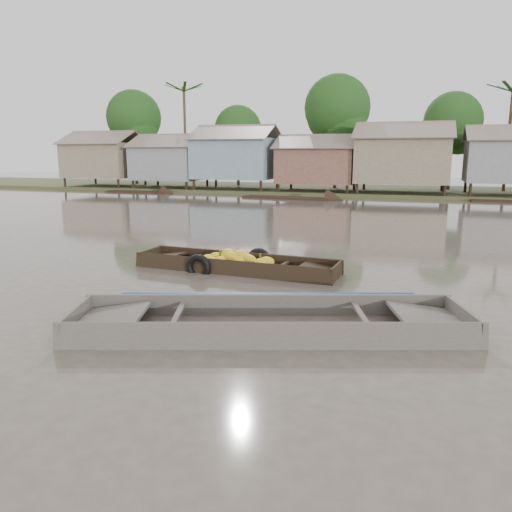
% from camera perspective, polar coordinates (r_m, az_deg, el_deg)
% --- Properties ---
extents(ground, '(120.00, 120.00, 0.00)m').
position_cam_1_polar(ground, '(10.55, -4.04, -5.83)').
color(ground, '#4D443B').
rests_on(ground, ground).
extents(riverbank, '(120.00, 12.47, 10.22)m').
position_cam_1_polar(riverbank, '(41.18, 17.29, 11.08)').
color(riverbank, '#384723').
rests_on(riverbank, ground).
extents(banana_boat, '(5.77, 1.73, 0.79)m').
position_cam_1_polar(banana_boat, '(13.74, -2.52, -0.96)').
color(banana_boat, black).
rests_on(banana_boat, ground).
extents(viewer_boat, '(7.39, 3.99, 0.58)m').
position_cam_1_polar(viewer_boat, '(9.18, 1.66, -8.17)').
color(viewer_boat, '#49433D').
rests_on(viewer_boat, ground).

